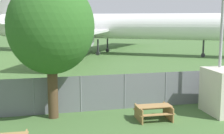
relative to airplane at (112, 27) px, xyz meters
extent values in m
cylinder|color=slate|center=(-11.23, -27.76, -3.01)|extent=(0.07, 0.07, 2.05)
cylinder|color=slate|center=(-8.69, -27.76, -3.01)|extent=(0.07, 0.07, 2.05)
cylinder|color=slate|center=(-6.14, -27.76, -3.01)|extent=(0.07, 0.07, 2.05)
cylinder|color=slate|center=(-3.60, -27.76, -3.01)|extent=(0.07, 0.07, 2.05)
cylinder|color=slate|center=(-1.05, -27.76, -3.01)|extent=(0.07, 0.07, 2.05)
cube|color=slate|center=(-6.14, -27.76, -3.01)|extent=(56.00, 0.01, 2.05)
cylinder|color=white|center=(0.42, -0.26, 0.06)|extent=(34.66, 23.10, 3.62)
cube|color=white|center=(4.23, 9.66, -0.49)|extent=(15.12, 16.76, 0.30)
cylinder|color=#939399|center=(2.60, 7.62, -1.45)|extent=(3.63, 3.09, 1.63)
cube|color=white|center=(-6.66, -8.18, -0.49)|extent=(11.80, 17.99, 0.30)
cylinder|color=#939399|center=(-5.59, -5.80, -1.45)|extent=(3.63, 3.09, 1.63)
cube|color=white|center=(-15.03, 9.18, 0.42)|extent=(6.63, 8.31, 0.20)
cylinder|color=#2D2D33|center=(11.07, -6.76, -2.89)|extent=(0.24, 0.24, 2.28)
cylinder|color=#2D2D33|center=(11.07, -6.76, -3.75)|extent=(0.63, 0.55, 0.56)
cylinder|color=#2D2D33|center=(-0.08, 2.60, -2.89)|extent=(0.24, 0.24, 2.28)
cylinder|color=#2D2D33|center=(-0.08, 2.60, -3.75)|extent=(0.63, 0.55, 0.56)
cylinder|color=#2D2D33|center=(-2.35, -1.11, -2.89)|extent=(0.24, 0.24, 2.28)
cylinder|color=#2D2D33|center=(-2.35, -1.11, -3.75)|extent=(0.63, 0.55, 0.56)
cube|color=#A37A47|center=(-5.24, -30.04, -3.29)|extent=(1.83, 0.83, 0.04)
cube|color=#A37A47|center=(-5.22, -29.48, -3.59)|extent=(1.81, 0.35, 0.04)
cube|color=#A37A47|center=(-5.27, -30.60, -3.59)|extent=(1.81, 0.35, 0.04)
cube|color=#A37A47|center=(-4.44, -30.07, -3.66)|extent=(0.11, 1.40, 0.74)
cube|color=#A37A47|center=(-6.04, -30.01, -3.66)|extent=(0.11, 1.40, 0.74)
cylinder|color=#4C3823|center=(-10.25, -28.45, -2.58)|extent=(0.53, 0.53, 2.91)
ellipsoid|color=#2D6023|center=(-10.25, -28.45, 0.76)|extent=(4.43, 4.43, 4.87)
cylinder|color=#99999E|center=(-0.96, -29.18, 0.35)|extent=(0.16, 0.16, 8.75)
camera|label=1|loc=(-11.08, -44.60, 1.15)|focal=50.00mm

